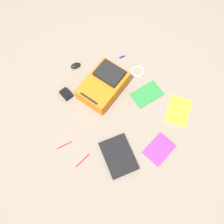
% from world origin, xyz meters
% --- Properties ---
extents(ground_plane, '(4.08, 4.08, 0.00)m').
position_xyz_m(ground_plane, '(0.00, 0.00, 0.00)').
color(ground_plane, gray).
extents(backpack, '(0.43, 0.52, 0.17)m').
position_xyz_m(backpack, '(-0.23, 0.09, 0.08)').
color(backpack, orange).
rests_on(backpack, ground_plane).
extents(laptop, '(0.37, 0.30, 0.03)m').
position_xyz_m(laptop, '(0.37, -0.18, 0.02)').
color(laptop, black).
rests_on(laptop, ground_plane).
extents(book_manual, '(0.32, 0.34, 0.02)m').
position_xyz_m(book_manual, '(0.35, 0.50, 0.01)').
color(book_manual, silver).
rests_on(book_manual, ground_plane).
extents(book_blue, '(0.19, 0.29, 0.02)m').
position_xyz_m(book_blue, '(0.05, 0.37, 0.01)').
color(book_blue, silver).
rests_on(book_blue, ground_plane).
extents(book_red, '(0.22, 0.28, 0.02)m').
position_xyz_m(book_red, '(0.52, 0.13, 0.01)').
color(book_red, silver).
rests_on(book_red, ground_plane).
extents(computer_mouse, '(0.07, 0.11, 0.04)m').
position_xyz_m(computer_mouse, '(-0.59, -0.00, 0.02)').
color(computer_mouse, black).
rests_on(computer_mouse, ground_plane).
extents(cable_coil, '(0.12, 0.12, 0.01)m').
position_xyz_m(cable_coil, '(-0.19, 0.46, 0.01)').
color(cable_coil, silver).
rests_on(cable_coil, ground_plane).
extents(power_brick, '(0.12, 0.09, 0.04)m').
position_xyz_m(power_brick, '(-0.38, -0.24, 0.02)').
color(power_brick, black).
rests_on(power_brick, ground_plane).
extents(pen_black, '(0.03, 0.14, 0.01)m').
position_xyz_m(pen_black, '(0.02, -0.50, 0.00)').
color(pen_black, red).
rests_on(pen_black, ground_plane).
extents(pen_blue, '(0.04, 0.15, 0.01)m').
position_xyz_m(pen_blue, '(0.22, -0.44, 0.00)').
color(pen_blue, red).
rests_on(pen_blue, ground_plane).
extents(usb_stick, '(0.03, 0.06, 0.01)m').
position_xyz_m(usb_stick, '(-0.42, 0.44, 0.00)').
color(usb_stick, '#191999').
rests_on(usb_stick, ground_plane).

